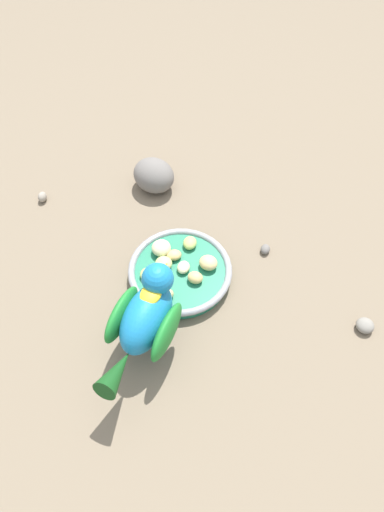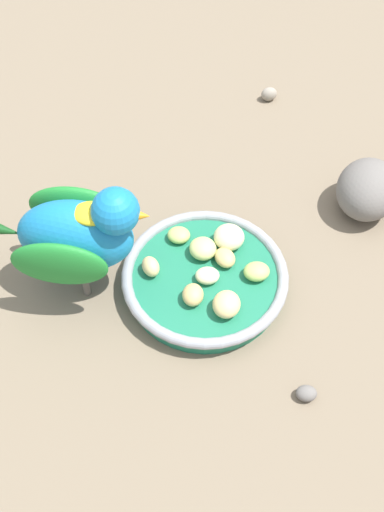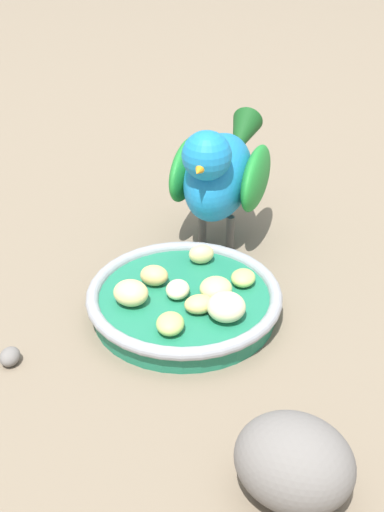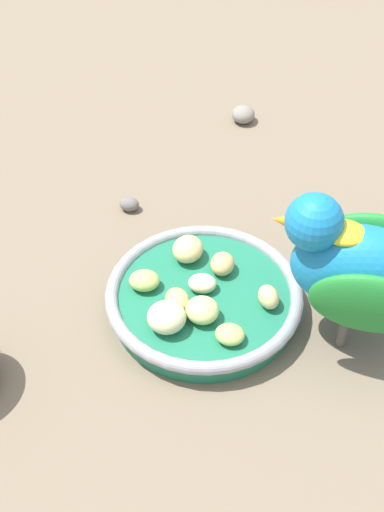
# 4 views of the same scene
# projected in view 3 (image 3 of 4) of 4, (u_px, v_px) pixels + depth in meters

# --- Properties ---
(ground_plane) EXTENTS (4.00, 4.00, 0.00)m
(ground_plane) POSITION_uv_depth(u_px,v_px,m) (181.00, 297.00, 0.77)
(ground_plane) COLOR #756651
(feeding_bowl) EXTENTS (0.19, 0.19, 0.03)m
(feeding_bowl) POSITION_uv_depth(u_px,v_px,m) (184.00, 301.00, 0.73)
(feeding_bowl) COLOR #1E7251
(feeding_bowl) RESTS_ON ground_plane
(apple_piece_0) EXTENTS (0.04, 0.04, 0.02)m
(apple_piece_0) POSITION_uv_depth(u_px,v_px,m) (216.00, 289.00, 0.72)
(apple_piece_0) COLOR #C6D17A
(apple_piece_0) RESTS_ON feeding_bowl
(apple_piece_1) EXTENTS (0.04, 0.04, 0.02)m
(apple_piece_1) POSITION_uv_depth(u_px,v_px,m) (154.00, 275.00, 0.74)
(apple_piece_1) COLOR tan
(apple_piece_1) RESTS_ON feeding_bowl
(apple_piece_2) EXTENTS (0.04, 0.04, 0.02)m
(apple_piece_2) POSITION_uv_depth(u_px,v_px,m) (170.00, 324.00, 0.68)
(apple_piece_2) COLOR #B2CC66
(apple_piece_2) RESTS_ON feeding_bowl
(apple_piece_3) EXTENTS (0.04, 0.03, 0.02)m
(apple_piece_3) POSITION_uv_depth(u_px,v_px,m) (178.00, 289.00, 0.73)
(apple_piece_3) COLOR beige
(apple_piece_3) RESTS_ON feeding_bowl
(apple_piece_4) EXTENTS (0.05, 0.05, 0.03)m
(apple_piece_4) POSITION_uv_depth(u_px,v_px,m) (230.00, 305.00, 0.70)
(apple_piece_4) COLOR beige
(apple_piece_4) RESTS_ON feeding_bowl
(apple_piece_5) EXTENTS (0.03, 0.03, 0.02)m
(apple_piece_5) POSITION_uv_depth(u_px,v_px,m) (201.00, 254.00, 0.78)
(apple_piece_5) COLOR #E5C67F
(apple_piece_5) RESTS_ON feeding_bowl
(apple_piece_6) EXTENTS (0.03, 0.03, 0.02)m
(apple_piece_6) POSITION_uv_depth(u_px,v_px,m) (199.00, 304.00, 0.70)
(apple_piece_6) COLOR tan
(apple_piece_6) RESTS_ON feeding_bowl
(apple_piece_7) EXTENTS (0.04, 0.04, 0.02)m
(apple_piece_7) POSITION_uv_depth(u_px,v_px,m) (131.00, 293.00, 0.71)
(apple_piece_7) COLOR #E5C67F
(apple_piece_7) RESTS_ON feeding_bowl
(apple_piece_8) EXTENTS (0.04, 0.04, 0.01)m
(apple_piece_8) POSITION_uv_depth(u_px,v_px,m) (243.00, 278.00, 0.74)
(apple_piece_8) COLOR #B2CC66
(apple_piece_8) RESTS_ON feeding_bowl
(parrot) EXTENTS (0.17, 0.19, 0.15)m
(parrot) POSITION_uv_depth(u_px,v_px,m) (220.00, 171.00, 0.81)
(parrot) COLOR #59544C
(parrot) RESTS_ON ground_plane
(rock_large) EXTENTS (0.11, 0.11, 0.07)m
(rock_large) POSITION_uv_depth(u_px,v_px,m) (294.00, 462.00, 0.54)
(rock_large) COLOR slate
(rock_large) RESTS_ON ground_plane
(pebble_0) EXTENTS (0.03, 0.03, 0.02)m
(pebble_0) POSITION_uv_depth(u_px,v_px,m) (10.00, 357.00, 0.68)
(pebble_0) COLOR slate
(pebble_0) RESTS_ON ground_plane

